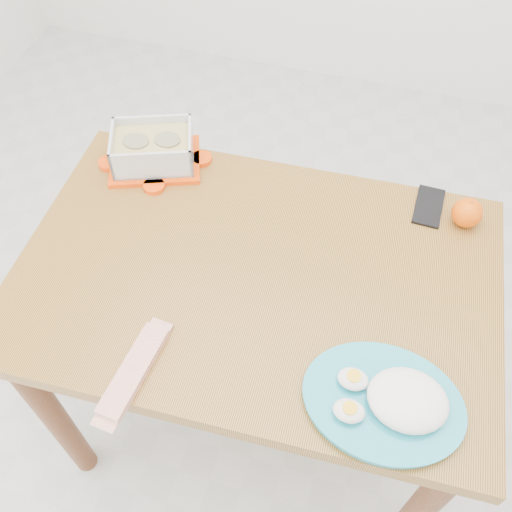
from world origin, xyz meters
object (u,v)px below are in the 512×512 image
(food_container, at_px, (153,149))
(orange_fruit, at_px, (467,213))
(rice_plate, at_px, (391,400))
(smartphone, at_px, (429,206))
(dining_table, at_px, (256,303))

(food_container, xyz_separation_m, orange_fruit, (0.75, 0.02, -0.01))
(rice_plate, height_order, smartphone, rice_plate)
(dining_table, relative_size, smartphone, 8.55)
(rice_plate, bearing_deg, smartphone, 89.35)
(dining_table, relative_size, food_container, 4.00)
(food_container, bearing_deg, rice_plate, -56.18)
(dining_table, relative_size, orange_fruit, 15.46)
(rice_plate, distance_m, smartphone, 0.51)
(dining_table, bearing_deg, food_container, 140.90)
(food_container, distance_m, rice_plate, 0.80)
(smartphone, bearing_deg, rice_plate, -89.88)
(food_container, height_order, orange_fruit, food_container)
(food_container, bearing_deg, dining_table, -57.43)
(dining_table, relative_size, rice_plate, 3.55)
(dining_table, height_order, orange_fruit, orange_fruit)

